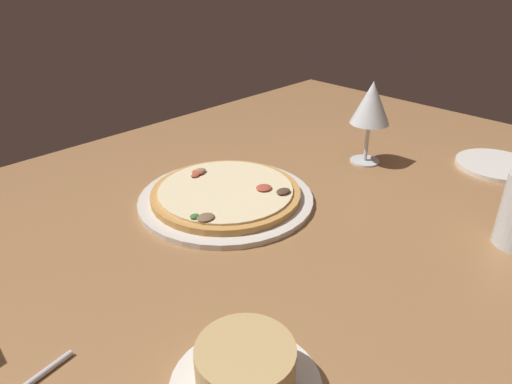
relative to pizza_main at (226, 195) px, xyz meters
The scene contains 5 objects.
dining_table 12.03cm from the pizza_main, 113.43° to the left, with size 150.00×110.00×4.00cm, color #996B42.
pizza_main is the anchor object (origin of this frame).
ramekin_on_saucer 40.76cm from the pizza_main, 50.80° to the left, with size 15.88×15.88×5.81cm.
wine_glass_far 35.44cm from the pizza_main, 166.14° to the left, with size 8.08×8.08×17.38cm.
side_plate 57.57cm from the pizza_main, 149.58° to the left, with size 16.26×16.26×0.90cm, color silver.
Camera 1 is at (53.30, 45.12, 44.72)cm, focal length 32.75 mm.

